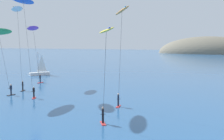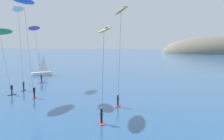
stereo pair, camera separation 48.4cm
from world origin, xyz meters
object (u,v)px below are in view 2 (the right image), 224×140
Objects in this scene: kitesurfer_green at (0,36)px; kitesurfer_purple at (35,34)px; kitesurfer_white at (19,16)px; kitesurfer_yellow at (104,39)px; sailboat_near at (40,73)px; kitesurfer_orange at (121,18)px; kitesurfer_blue at (24,8)px.

kitesurfer_purple is at bearing 107.27° from kitesurfer_green.
kitesurfer_white reaches higher than kitesurfer_yellow.
kitesurfer_orange is (32.39, -26.93, 10.16)m from sailboat_near.
kitesurfer_white is (-19.52, 5.65, 1.42)m from kitesurfer_orange.
kitesurfer_white is (12.87, -21.28, 11.58)m from sailboat_near.
sailboat_near is 0.42× the size of kitesurfer_white.
kitesurfer_white reaches higher than sailboat_near.
kitesurfer_orange reaches higher than kitesurfer_green.
kitesurfer_yellow is (15.71, -8.46, -4.30)m from kitesurfer_blue.
kitesurfer_purple is 32.76m from kitesurfer_yellow.
kitesurfer_purple reaches higher than kitesurfer_yellow.
kitesurfer_orange is at bearing -3.61° from kitesurfer_blue.
kitesurfer_green is 0.90× the size of kitesurfer_purple.
kitesurfer_orange is 0.86× the size of kitesurfer_blue.
kitesurfer_orange reaches higher than kitesurfer_purple.
kitesurfer_yellow is (20.74, -9.00, -0.69)m from kitesurfer_green.
kitesurfer_yellow is (33.87, -34.49, 7.68)m from sailboat_near.
sailboat_near is 48.95m from kitesurfer_yellow.
kitesurfer_white reaches higher than kitesurfer_orange.
kitesurfer_blue is (-14.23, 0.90, 1.82)m from kitesurfer_orange.
kitesurfer_orange reaches higher than kitesurfer_yellow.
kitesurfer_blue is at bearing -55.10° from sailboat_near.
kitesurfer_blue is at bearing 176.39° from kitesurfer_orange.
kitesurfer_white is at bearing -58.84° from sailboat_near.
kitesurfer_blue reaches higher than kitesurfer_purple.
sailboat_near is at bearing 124.90° from kitesurfer_blue.
kitesurfer_white is 9.42m from kitesurfer_purple.
sailboat_near is 0.47× the size of kitesurfer_orange.
kitesurfer_green is 6.21m from kitesurfer_blue.
kitesurfer_green is at bearing -62.74° from sailboat_near.
kitesurfer_yellow is at bearing -28.30° from kitesurfer_blue.
sailboat_near is 43.33m from kitesurfer_orange.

